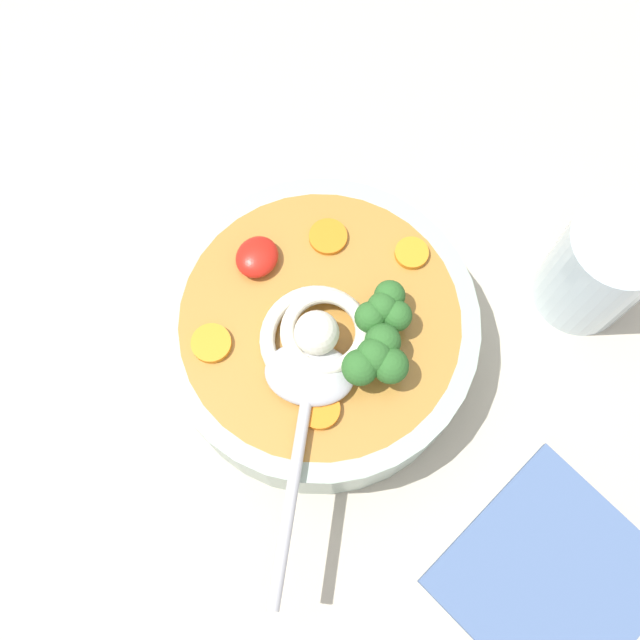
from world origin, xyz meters
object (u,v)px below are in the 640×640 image
Objects in this scene: folded_napkin at (552,578)px; drinking_glass at (599,269)px; noodle_pile at (319,336)px; soup_spoon at (308,391)px; soup_bowl at (320,334)px.

drinking_glass is at bearing 18.40° from folded_napkin.
drinking_glass is 0.71× the size of folded_napkin.
noodle_pile is 23.60cm from folded_napkin.
noodle_pile reaches higher than soup_spoon.
folded_napkin is (-1.69, -20.54, -7.12)cm from soup_spoon.
folded_napkin is at bearing -106.45° from soup_bowl.
noodle_pile is at bearing -153.08° from soup_bowl.
noodle_pile is 0.63× the size of folded_napkin.
soup_spoon is at bearing 85.29° from folded_napkin.
folded_napkin is at bearing -161.60° from drinking_glass.
soup_bowl is 4.57cm from noodle_pile.
soup_bowl is 2.30× the size of drinking_glass.
soup_spoon is 1.78× the size of drinking_glass.
folded_napkin is (-20.85, -6.94, -4.46)cm from drinking_glass.
soup_spoon is at bearing -158.84° from soup_bowl.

